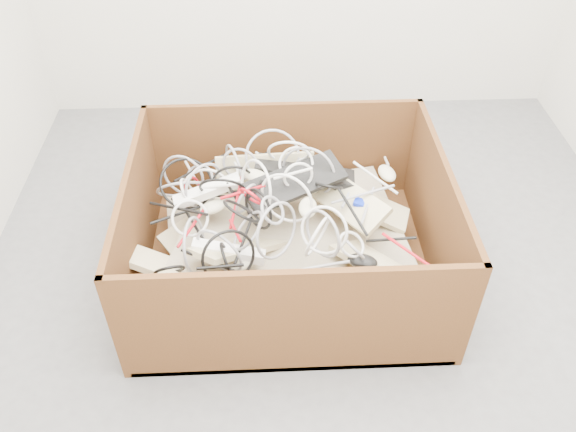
{
  "coord_description": "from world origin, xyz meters",
  "views": [
    {
      "loc": [
        -0.23,
        -1.74,
        1.93
      ],
      "look_at": [
        -0.15,
        0.1,
        0.3
      ],
      "focal_mm": 36.96,
      "sensor_mm": 36.0,
      "label": 1
    }
  ],
  "objects_px": {
    "cardboard_box": "(284,248)",
    "power_strip_left": "(207,191)",
    "power_strip_right": "(228,252)",
    "vga_plug": "(359,203)"
  },
  "relations": [
    {
      "from": "power_strip_left",
      "to": "power_strip_right",
      "type": "bearing_deg",
      "value": -84.68
    },
    {
      "from": "power_strip_left",
      "to": "vga_plug",
      "type": "height_order",
      "value": "power_strip_left"
    },
    {
      "from": "power_strip_right",
      "to": "vga_plug",
      "type": "distance_m",
      "value": 0.59
    },
    {
      "from": "cardboard_box",
      "to": "power_strip_right",
      "type": "xyz_separation_m",
      "value": [
        -0.22,
        -0.21,
        0.19
      ]
    },
    {
      "from": "cardboard_box",
      "to": "power_strip_left",
      "type": "bearing_deg",
      "value": 162.18
    },
    {
      "from": "cardboard_box",
      "to": "power_strip_left",
      "type": "height_order",
      "value": "cardboard_box"
    },
    {
      "from": "cardboard_box",
      "to": "vga_plug",
      "type": "bearing_deg",
      "value": 7.29
    },
    {
      "from": "cardboard_box",
      "to": "vga_plug",
      "type": "relative_size",
      "value": 28.4
    },
    {
      "from": "power_strip_right",
      "to": "vga_plug",
      "type": "height_order",
      "value": "power_strip_right"
    },
    {
      "from": "cardboard_box",
      "to": "power_strip_right",
      "type": "relative_size",
      "value": 4.55
    }
  ]
}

